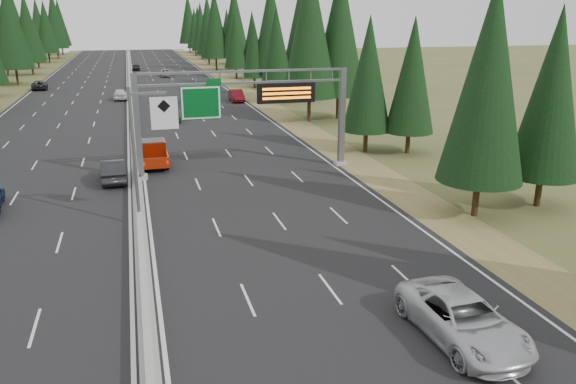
{
  "coord_description": "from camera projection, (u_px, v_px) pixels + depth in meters",
  "views": [
    {
      "loc": [
        0.15,
        -6.8,
        11.72
      ],
      "look_at": [
        7.58,
        20.0,
        2.99
      ],
      "focal_mm": 35.0,
      "sensor_mm": 36.0,
      "label": 1
    }
  ],
  "objects": [
    {
      "name": "car_ahead_far",
      "position": [
        136.0,
        67.0,
        125.62
      ],
      "size": [
        1.84,
        4.25,
        1.43
      ],
      "primitive_type": "imported",
      "rotation": [
        0.0,
        0.0,
        -0.04
      ],
      "color": "black",
      "rests_on": "road"
    },
    {
      "name": "tree_row_right",
      "position": [
        270.0,
        33.0,
        87.66
      ],
      "size": [
        11.73,
        238.68,
        18.8
      ],
      "color": "black",
      "rests_on": "ground"
    },
    {
      "name": "car_ahead_dkred",
      "position": [
        236.0,
        96.0,
        79.92
      ],
      "size": [
        1.85,
        5.01,
        1.64
      ],
      "primitive_type": "imported",
      "rotation": [
        0.0,
        0.0,
        -0.02
      ],
      "color": "#570C12",
      "rests_on": "road"
    },
    {
      "name": "shoulder_left",
      "position": [
        0.0,
        103.0,
        78.74
      ],
      "size": [
        3.6,
        260.0,
        0.06
      ],
      "primitive_type": "cube",
      "color": "#4D5728",
      "rests_on": "ground"
    },
    {
      "name": "shoulder_right",
      "position": [
        249.0,
        94.0,
        87.81
      ],
      "size": [
        3.6,
        260.0,
        0.06
      ],
      "primitive_type": "cube",
      "color": "olive",
      "rests_on": "ground"
    },
    {
      "name": "car_onc_near",
      "position": [
        113.0,
        170.0,
        41.23
      ],
      "size": [
        1.92,
        4.99,
        1.62
      ],
      "primitive_type": "imported",
      "rotation": [
        0.0,
        0.0,
        3.18
      ],
      "color": "black",
      "rests_on": "road"
    },
    {
      "name": "median_barrier",
      "position": [
        131.0,
        96.0,
        83.16
      ],
      "size": [
        0.7,
        260.0,
        0.85
      ],
      "color": "gray",
      "rests_on": "road"
    },
    {
      "name": "car_ahead_white",
      "position": [
        166.0,
        73.0,
        112.99
      ],
      "size": [
        2.85,
        5.41,
        1.45
      ],
      "primitive_type": "imported",
      "rotation": [
        0.0,
        0.0,
        -0.09
      ],
      "color": "#B5B5B5",
      "rests_on": "road"
    },
    {
      "name": "silver_minivan",
      "position": [
        463.0,
        319.0,
        20.94
      ],
      "size": [
        3.09,
        6.23,
        1.7
      ],
      "primitive_type": "imported",
      "rotation": [
        0.0,
        0.0,
        0.04
      ],
      "color": "#BBBBC1",
      "rests_on": "road"
    },
    {
      "name": "road",
      "position": [
        131.0,
        98.0,
        83.27
      ],
      "size": [
        32.0,
        260.0,
        0.08
      ],
      "primitive_type": "cube",
      "color": "black",
      "rests_on": "ground"
    },
    {
      "name": "car_ahead_dkgrey",
      "position": [
        191.0,
        98.0,
        77.86
      ],
      "size": [
        2.41,
        5.21,
        1.48
      ],
      "primitive_type": "imported",
      "rotation": [
        0.0,
        0.0,
        -0.07
      ],
      "color": "black",
      "rests_on": "road"
    },
    {
      "name": "sign_gantry",
      "position": [
        253.0,
        105.0,
        42.49
      ],
      "size": [
        16.75,
        0.98,
        7.8
      ],
      "color": "slate",
      "rests_on": "road"
    },
    {
      "name": "hov_sign_pole",
      "position": [
        144.0,
        147.0,
        31.42
      ],
      "size": [
        2.8,
        0.5,
        8.0
      ],
      "color": "slate",
      "rests_on": "road"
    },
    {
      "name": "car_ahead_green",
      "position": [
        172.0,
        115.0,
        64.69
      ],
      "size": [
        1.89,
        4.41,
        1.48
      ],
      "primitive_type": "imported",
      "rotation": [
        0.0,
        0.0,
        0.03
      ],
      "color": "#135330",
      "rests_on": "road"
    },
    {
      "name": "car_onc_far",
      "position": [
        39.0,
        85.0,
        92.86
      ],
      "size": [
        2.94,
        5.48,
        1.46
      ],
      "primitive_type": "imported",
      "rotation": [
        0.0,
        0.0,
        3.24
      ],
      "color": "black",
      "rests_on": "road"
    },
    {
      "name": "car_onc_white",
      "position": [
        120.0,
        94.0,
        81.6
      ],
      "size": [
        1.9,
        4.72,
        1.61
      ],
      "primitive_type": "imported",
      "rotation": [
        0.0,
        0.0,
        3.14
      ],
      "color": "silver",
      "rests_on": "road"
    },
    {
      "name": "red_pickup",
      "position": [
        154.0,
        151.0,
        46.01
      ],
      "size": [
        2.06,
        5.77,
        1.88
      ],
      "color": "black",
      "rests_on": "road"
    }
  ]
}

